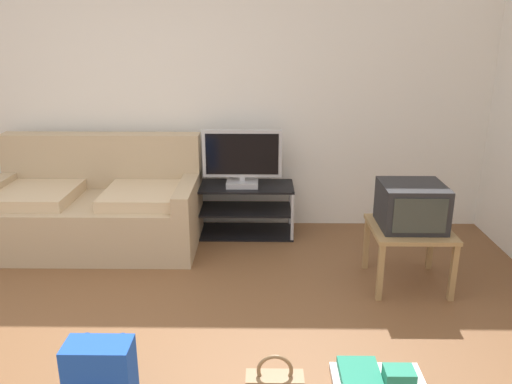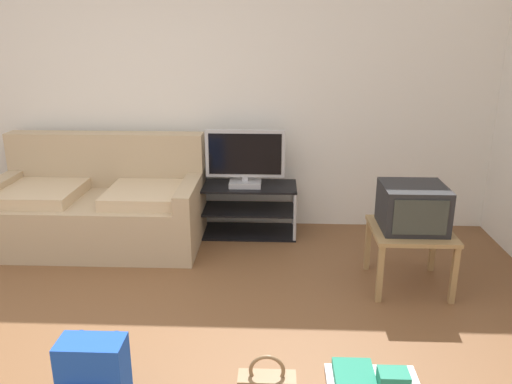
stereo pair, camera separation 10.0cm
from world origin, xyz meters
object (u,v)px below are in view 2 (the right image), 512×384
object	(u,v)px
couch	(99,206)
backpack	(94,379)
flat_tv	(245,159)
side_table	(410,237)
tv_stand	(246,209)
crt_tv	(413,207)
floor_tray	(373,382)

from	to	relation	value
couch	backpack	world-z (taller)	couch
flat_tv	side_table	distance (m)	1.64
tv_stand	crt_tv	xyz separation A→B (m)	(1.28, -0.97, 0.39)
side_table	tv_stand	bearing A→B (deg)	142.31
couch	backpack	bearing A→B (deg)	-72.24
couch	crt_tv	distance (m)	2.70
couch	floor_tray	distance (m)	2.89
side_table	floor_tray	xyz separation A→B (m)	(-0.46, -1.20, -0.36)
couch	side_table	distance (m)	2.69
flat_tv	floor_tray	bearing A→B (deg)	-69.20
crt_tv	backpack	size ratio (longest dim) A/B	1.08
tv_stand	flat_tv	xyz separation A→B (m)	(-0.00, -0.02, 0.50)
side_table	crt_tv	world-z (taller)	crt_tv
crt_tv	backpack	xyz separation A→B (m)	(-1.89, -1.46, -0.42)
tv_stand	floor_tray	xyz separation A→B (m)	(0.82, -2.19, -0.20)
couch	flat_tv	bearing A→B (deg)	10.23
flat_tv	floor_tray	xyz separation A→B (m)	(0.82, -2.16, -0.69)
couch	backpack	xyz separation A→B (m)	(0.70, -2.17, -0.13)
floor_tray	backpack	bearing A→B (deg)	-170.35
backpack	flat_tv	bearing A→B (deg)	101.38
tv_stand	couch	bearing A→B (deg)	-168.82
tv_stand	floor_tray	size ratio (longest dim) A/B	1.87
side_table	backpack	bearing A→B (deg)	-142.66
couch	side_table	xyz separation A→B (m)	(2.58, -0.73, 0.06)
side_table	crt_tv	distance (m)	0.23
couch	floor_tray	bearing A→B (deg)	-42.24
tv_stand	crt_tv	world-z (taller)	crt_tv
floor_tray	flat_tv	bearing A→B (deg)	110.80
tv_stand	flat_tv	size ratio (longest dim) A/B	1.32
floor_tray	crt_tv	bearing A→B (deg)	69.27
side_table	floor_tray	bearing A→B (deg)	-110.98
couch	flat_tv	world-z (taller)	flat_tv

